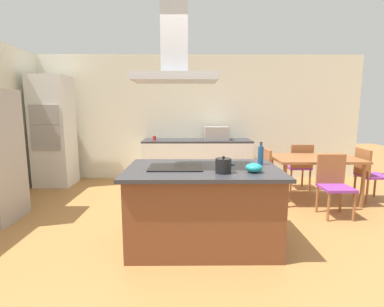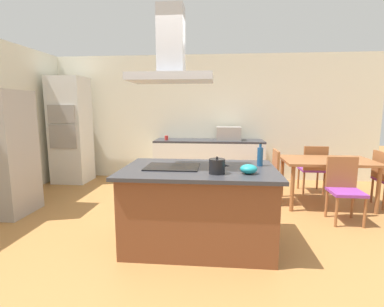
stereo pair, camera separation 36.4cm
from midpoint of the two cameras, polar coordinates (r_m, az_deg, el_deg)
ground at (r=4.94m, az=-0.86°, el=-9.52°), size 16.00×16.00×0.00m
wall_back at (r=6.44m, az=-0.80°, el=7.04°), size 7.20×0.10×2.70m
kitchen_island at (r=3.38m, az=-1.04°, el=-10.30°), size 1.72×1.12×0.90m
cooktop at (r=3.27m, az=-6.41°, el=-2.75°), size 0.60×0.44×0.01m
tea_kettle at (r=2.98m, az=2.78°, el=-2.45°), size 0.22×0.17×0.18m
olive_oil_bottle at (r=3.48m, az=10.53°, el=-0.33°), size 0.07×0.07×0.27m
mixing_bowl at (r=3.06m, az=8.83°, el=-2.83°), size 0.18×0.18×0.10m
back_counter at (r=6.17m, az=-0.67°, el=-1.46°), size 2.29×0.62×0.90m
countertop_microwave at (r=6.10m, az=3.15°, el=4.00°), size 0.50×0.38×0.28m
coffee_mug_red at (r=6.11m, az=-9.16°, el=3.01°), size 0.08×0.08×0.09m
wall_oven_stack at (r=6.55m, az=-27.18°, el=3.90°), size 0.70×0.66×2.20m
dining_table at (r=5.20m, az=21.28°, el=-1.62°), size 1.40×0.90×0.75m
chair_at_left_end at (r=4.97m, az=11.31°, el=-3.51°), size 0.42×0.42×0.89m
chair_facing_island at (r=4.64m, az=24.20°, el=-5.04°), size 0.42×0.42×0.89m
chair_at_right_end at (r=5.64m, az=29.88°, el=-3.07°), size 0.42×0.42×0.89m
chair_facing_back_wall at (r=5.84m, az=18.80°, el=-1.96°), size 0.42×0.42×0.89m
range_hood at (r=3.25m, az=-6.80°, el=18.36°), size 0.90×0.55×0.78m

